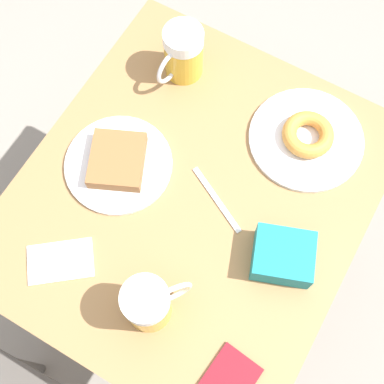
# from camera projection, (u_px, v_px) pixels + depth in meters

# --- Properties ---
(ground_plane) EXTENTS (8.00, 8.00, 0.00)m
(ground_plane) POSITION_uv_depth(u_px,v_px,m) (192.00, 274.00, 1.88)
(ground_plane) COLOR gray
(table) EXTENTS (0.72, 0.82, 0.77)m
(table) POSITION_uv_depth(u_px,v_px,m) (192.00, 208.00, 1.24)
(table) COLOR #997044
(table) RESTS_ON ground_plane
(plate_with_cake) EXTENTS (0.24, 0.24, 0.04)m
(plate_with_cake) POSITION_uv_depth(u_px,v_px,m) (118.00, 162.00, 1.17)
(plate_with_cake) COLOR silver
(plate_with_cake) RESTS_ON table
(plate_with_donut) EXTENTS (0.26, 0.26, 0.04)m
(plate_with_donut) POSITION_uv_depth(u_px,v_px,m) (307.00, 137.00, 1.20)
(plate_with_donut) COLOR silver
(plate_with_donut) RESTS_ON table
(beer_mug_left) EXTENTS (0.10, 0.12, 0.14)m
(beer_mug_left) POSITION_uv_depth(u_px,v_px,m) (149.00, 304.00, 1.01)
(beer_mug_left) COLOR gold
(beer_mug_left) RESTS_ON table
(beer_mug_center) EXTENTS (0.09, 0.14, 0.14)m
(beer_mug_center) POSITION_uv_depth(u_px,v_px,m) (183.00, 53.00, 1.21)
(beer_mug_center) COLOR gold
(beer_mug_center) RESTS_ON table
(napkin_folded) EXTENTS (0.16, 0.15, 0.00)m
(napkin_folded) POSITION_uv_depth(u_px,v_px,m) (60.00, 261.00, 1.10)
(napkin_folded) COLOR white
(napkin_folded) RESTS_ON table
(fork) EXTENTS (0.16, 0.09, 0.00)m
(fork) POSITION_uv_depth(u_px,v_px,m) (217.00, 199.00, 1.16)
(fork) COLOR silver
(fork) RESTS_ON table
(passport_near_edge) EXTENTS (0.10, 0.13, 0.01)m
(passport_near_edge) POSITION_uv_depth(u_px,v_px,m) (227.00, 384.00, 1.02)
(passport_near_edge) COLOR maroon
(passport_near_edge) RESTS_ON table
(blue_pouch) EXTENTS (0.15, 0.14, 0.06)m
(blue_pouch) POSITION_uv_depth(u_px,v_px,m) (283.00, 256.00, 1.08)
(blue_pouch) COLOR teal
(blue_pouch) RESTS_ON table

